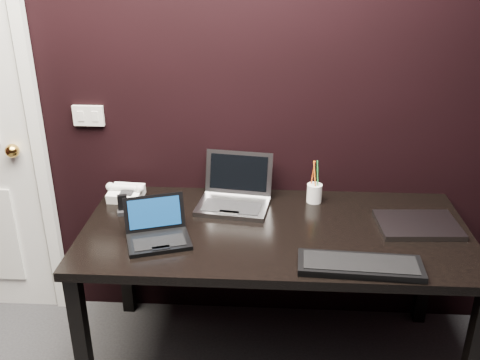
# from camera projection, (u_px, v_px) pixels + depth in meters

# --- Properties ---
(wall_back) EXTENTS (4.00, 0.00, 4.00)m
(wall_back) POSITION_uv_depth(u_px,v_px,m) (215.00, 80.00, 2.51)
(wall_back) COLOR black
(wall_back) RESTS_ON ground
(wall_switch) EXTENTS (0.15, 0.02, 0.10)m
(wall_switch) POSITION_uv_depth(u_px,v_px,m) (88.00, 116.00, 2.60)
(wall_switch) COLOR silver
(wall_switch) RESTS_ON wall_back
(desk) EXTENTS (1.70, 0.80, 0.74)m
(desk) POSITION_uv_depth(u_px,v_px,m) (275.00, 243.00, 2.39)
(desk) COLOR black
(desk) RESTS_ON ground
(netbook) EXTENTS (0.32, 0.30, 0.16)m
(netbook) POSITION_uv_depth(u_px,v_px,m) (158.00, 233.00, 2.25)
(netbook) COLOR black
(netbook) RESTS_ON desk
(silver_laptop) EXTENTS (0.36, 0.34, 0.23)m
(silver_laptop) POSITION_uv_depth(u_px,v_px,m) (234.00, 197.00, 2.55)
(silver_laptop) COLOR gray
(silver_laptop) RESTS_ON desk
(ext_keyboard) EXTENTS (0.49, 0.19, 0.03)m
(ext_keyboard) POSITION_uv_depth(u_px,v_px,m) (360.00, 265.00, 2.06)
(ext_keyboard) COLOR black
(ext_keyboard) RESTS_ON desk
(closed_laptop) EXTENTS (0.36, 0.27, 0.02)m
(closed_laptop) POSITION_uv_depth(u_px,v_px,m) (418.00, 225.00, 2.36)
(closed_laptop) COLOR gray
(closed_laptop) RESTS_ON desk
(desk_phone) EXTENTS (0.19, 0.16, 0.09)m
(desk_phone) POSITION_uv_depth(u_px,v_px,m) (126.00, 193.00, 2.61)
(desk_phone) COLOR white
(desk_phone) RESTS_ON desk
(mobile_phone) EXTENTS (0.06, 0.06, 0.09)m
(mobile_phone) POSITION_uv_depth(u_px,v_px,m) (123.00, 207.00, 2.47)
(mobile_phone) COLOR black
(mobile_phone) RESTS_ON desk
(pen_cup) EXTENTS (0.08, 0.08, 0.21)m
(pen_cup) POSITION_uv_depth(u_px,v_px,m) (314.00, 192.00, 2.58)
(pen_cup) COLOR white
(pen_cup) RESTS_ON desk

